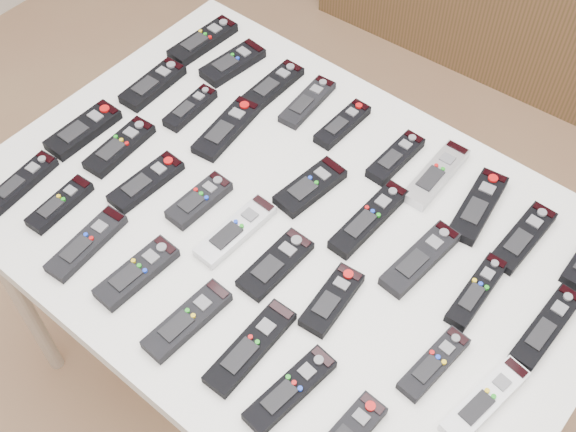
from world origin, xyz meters
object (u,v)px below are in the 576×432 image
Objects in this scene: remote_4 at (342,124)px; remote_6 at (436,175)px; remote_31 at (187,320)px; remote_21 at (199,200)px; remote_0 at (203,41)px; remote_25 at (434,364)px; remote_15 at (420,259)px; remote_17 at (546,327)px; remote_30 at (137,273)px; remote_29 at (87,243)px; remote_27 at (21,183)px; remote_20 at (146,182)px; remote_28 at (60,204)px; table at (288,239)px; remote_26 at (485,400)px; remote_23 at (276,264)px; remote_11 at (190,108)px; remote_2 at (273,85)px; remote_12 at (227,128)px; remote_1 at (233,63)px; remote_33 at (290,390)px; remote_3 at (307,102)px; remote_13 at (310,187)px; remote_24 at (332,300)px; remote_8 at (523,237)px; remote_18 at (83,130)px; remote_10 at (153,84)px; remote_14 at (369,219)px; remote_19 at (120,147)px; remote_32 at (251,347)px; remote_7 at (478,206)px; remote_16 at (477,291)px; remote_5 at (395,158)px.

remote_4 is 0.24m from remote_6.
remote_21 is at bearing 132.19° from remote_31.
remote_25 is (0.91, -0.37, -0.00)m from remote_0.
remote_15 is 0.26m from remote_17.
remote_29 is at bearing -170.85° from remote_30.
remote_31 is at bearing -7.19° from remote_27.
remote_27 is (-1.01, -0.39, 0.00)m from remote_17.
remote_0 is 1.12× the size of remote_20.
remote_15 reaches higher than remote_28.
remote_26 reaches higher than table.
remote_11 is at bearing 155.33° from remote_23.
remote_30 is at bearing -76.73° from remote_2.
remote_20 is (-0.02, -0.22, 0.00)m from remote_12.
remote_1 and remote_33 have the same top height.
remote_13 reaches higher than remote_3.
remote_26 is (0.32, 0.01, -0.00)m from remote_24.
remote_4 is at bearing -0.19° from remote_2.
remote_13 is 0.23m from remote_21.
remote_8 is 0.96m from remote_18.
remote_31 is at bearing -76.87° from remote_3.
remote_10 is 0.98× the size of remote_27.
remote_14 is 0.40m from remote_33.
remote_24 is (0.18, -0.09, 0.07)m from table.
remote_17 is at bearing -4.28° from remote_1.
remote_18 reaches higher than remote_2.
remote_3 is 1.02× the size of remote_23.
remote_19 is at bearing 173.15° from remote_24.
remote_21 is at bearing -31.92° from remote_10.
remote_11 is 0.72m from remote_33.
remote_31 is 0.13m from remote_32.
remote_13 is 0.85× the size of remote_15.
remote_11 is at bearing -175.23° from remote_13.
remote_18 is 1.01× the size of remote_27.
remote_7 is 1.09× the size of remote_19.
remote_0 is 0.80m from remote_15.
remote_17 is at bearing 94.31° from remote_26.
remote_7 is (0.56, -0.01, 0.00)m from remote_2.
remote_20 is 0.18m from remote_28.
remote_16 is at bearing -23.85° from remote_3.
remote_27 is at bearing -110.74° from remote_11.
remote_27 is at bearing -177.62° from remote_30.
remote_24 is 0.83× the size of remote_31.
remote_15 is 1.05× the size of remote_29.
remote_5 is at bearing 46.12° from remote_28.
remote_11 is 1.00× the size of remote_21.
remote_31 is at bearing -140.02° from remote_17.
remote_18 is (-0.01, -0.20, 0.00)m from remote_10.
remote_19 is at bearing -159.70° from remote_14.
remote_12 is 1.11× the size of remote_20.
remote_2 is at bearing 135.14° from remote_24.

